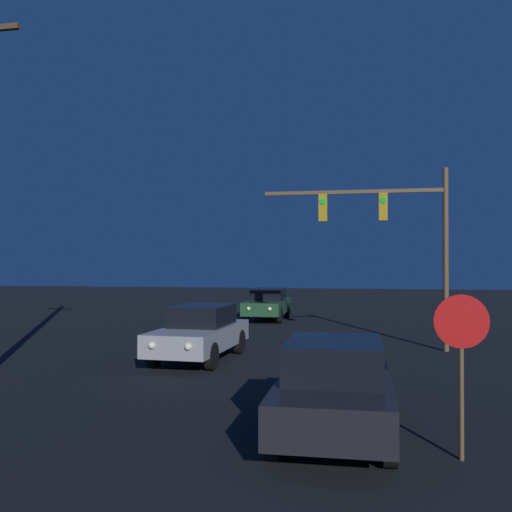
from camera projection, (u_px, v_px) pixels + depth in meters
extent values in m
cube|color=black|center=(335.00, 393.00, 9.39)|extent=(1.80, 4.58, 0.61)
cube|color=black|center=(334.00, 359.00, 9.17)|extent=(1.52, 2.09, 0.59)
cylinder|color=black|center=(296.00, 390.00, 10.92)|extent=(0.20, 0.74, 0.74)
cylinder|color=black|center=(382.00, 394.00, 10.63)|extent=(0.20, 0.74, 0.74)
cylinder|color=black|center=(274.00, 434.00, 8.14)|extent=(0.20, 0.74, 0.74)
cylinder|color=black|center=(390.00, 440.00, 7.85)|extent=(0.20, 0.74, 0.74)
sphere|color=#F9EFC6|center=(316.00, 364.00, 11.74)|extent=(0.18, 0.18, 0.18)
sphere|color=#F9EFC6|center=(364.00, 365.00, 11.57)|extent=(0.18, 0.18, 0.18)
cube|color=#99999E|center=(200.00, 337.00, 16.43)|extent=(1.96, 4.63, 0.61)
cube|color=black|center=(202.00, 315.00, 16.66)|extent=(1.59, 2.14, 0.59)
cylinder|color=black|center=(212.00, 356.00, 14.87)|extent=(0.23, 0.74, 0.74)
cylinder|color=black|center=(154.00, 354.00, 15.24)|extent=(0.23, 0.74, 0.74)
cylinder|color=black|center=(240.00, 342.00, 17.62)|extent=(0.23, 0.74, 0.74)
cylinder|color=black|center=(190.00, 340.00, 17.99)|extent=(0.23, 0.74, 0.74)
sphere|color=#F9EFC6|center=(188.00, 347.00, 14.09)|extent=(0.18, 0.18, 0.18)
sphere|color=#F9EFC6|center=(152.00, 345.00, 14.31)|extent=(0.18, 0.18, 0.18)
cube|color=#1E4728|center=(268.00, 306.00, 27.90)|extent=(1.76, 4.56, 0.61)
cube|color=black|center=(268.00, 294.00, 28.13)|extent=(1.50, 2.07, 0.59)
cylinder|color=black|center=(280.00, 315.00, 26.35)|extent=(0.19, 0.74, 0.74)
cylinder|color=black|center=(246.00, 315.00, 26.66)|extent=(0.19, 0.74, 0.74)
cylinder|color=black|center=(288.00, 310.00, 29.13)|extent=(0.19, 0.74, 0.74)
cylinder|color=black|center=(257.00, 310.00, 29.44)|extent=(0.19, 0.74, 0.74)
sphere|color=#F9EFC6|center=(270.00, 309.00, 25.55)|extent=(0.18, 0.18, 0.18)
sphere|color=#F9EFC6|center=(249.00, 309.00, 25.73)|extent=(0.18, 0.18, 0.18)
cylinder|color=brown|center=(446.00, 259.00, 18.12)|extent=(0.18, 0.18, 5.84)
cube|color=brown|center=(353.00, 192.00, 18.69)|extent=(5.84, 0.12, 0.12)
cube|color=#A57F14|center=(383.00, 207.00, 18.51)|extent=(0.28, 0.28, 0.90)
cylinder|color=green|center=(383.00, 200.00, 18.36)|extent=(0.20, 0.02, 0.20)
cube|color=#A57F14|center=(323.00, 208.00, 18.87)|extent=(0.28, 0.28, 0.90)
cylinder|color=green|center=(323.00, 201.00, 18.73)|extent=(0.20, 0.02, 0.20)
cylinder|color=brown|center=(461.00, 377.00, 8.13)|extent=(0.07, 0.07, 2.36)
cylinder|color=red|center=(461.00, 321.00, 8.12)|extent=(0.77, 0.03, 0.77)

